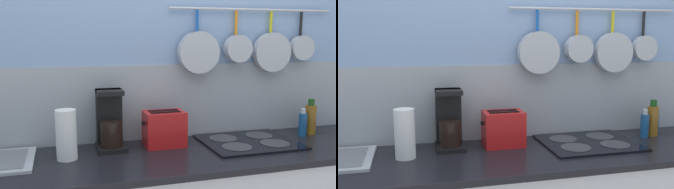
# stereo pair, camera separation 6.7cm
# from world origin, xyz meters

# --- Properties ---
(wall_back) EXTENTS (7.20, 0.15, 2.60)m
(wall_back) POSITION_xyz_m (0.00, 0.35, 1.27)
(wall_back) COLOR #84A3CC
(wall_back) RESTS_ON ground_plane
(countertop) EXTENTS (2.65, 0.63, 0.03)m
(countertop) POSITION_xyz_m (0.00, 0.00, 0.89)
(countertop) COLOR black
(countertop) RESTS_ON cabinet_base
(paper_towel_roll) EXTENTS (0.10, 0.10, 0.26)m
(paper_towel_roll) POSITION_xyz_m (-0.60, 0.07, 1.03)
(paper_towel_roll) COLOR white
(paper_towel_roll) RESTS_ON countertop
(coffee_maker) EXTENTS (0.16, 0.20, 0.33)m
(coffee_maker) POSITION_xyz_m (-0.36, 0.20, 1.04)
(coffee_maker) COLOR black
(coffee_maker) RESTS_ON countertop
(toaster) EXTENTS (0.24, 0.16, 0.20)m
(toaster) POSITION_xyz_m (-0.06, 0.16, 1.01)
(toaster) COLOR red
(toaster) RESTS_ON countertop
(cooktop) EXTENTS (0.53, 0.45, 0.01)m
(cooktop) POSITION_xyz_m (0.43, 0.07, 0.91)
(cooktop) COLOR black
(cooktop) RESTS_ON countertop
(bottle_cooking_wine) EXTENTS (0.05, 0.05, 0.17)m
(bottle_cooking_wine) POSITION_xyz_m (0.83, 0.12, 0.98)
(bottle_cooking_wine) COLOR navy
(bottle_cooking_wine) RESTS_ON countertop
(bottle_hot_sauce) EXTENTS (0.07, 0.07, 0.23)m
(bottle_hot_sauce) POSITION_xyz_m (0.90, 0.14, 1.01)
(bottle_hot_sauce) COLOR #8C5919
(bottle_hot_sauce) RESTS_ON countertop
(bottle_sesame_oil) EXTENTS (0.06, 0.06, 0.14)m
(bottle_sesame_oil) POSITION_xyz_m (0.97, 0.23, 0.97)
(bottle_sesame_oil) COLOR navy
(bottle_sesame_oil) RESTS_ON countertop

